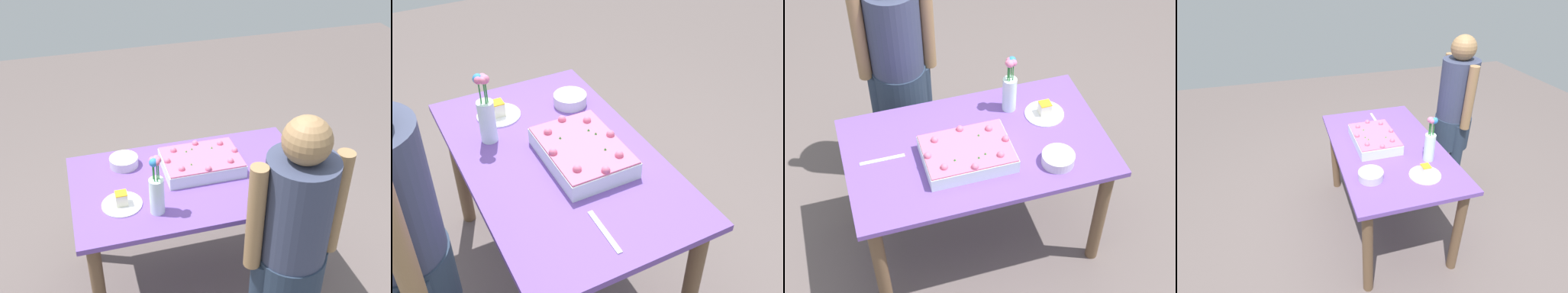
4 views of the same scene
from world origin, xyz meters
TOP-DOWN VIEW (x-y plane):
  - ground_plane at (0.00, 0.00)m, footprint 8.00×8.00m
  - dining_table at (0.00, 0.00)m, footprint 1.34×0.80m
  - sheet_cake at (0.07, 0.08)m, footprint 0.44×0.31m
  - serving_plate_with_slice at (-0.42, -0.12)m, footprint 0.21×0.21m
  - cake_knife at (0.48, -0.04)m, footprint 0.23×0.02m
  - flower_vase at (-0.25, -0.22)m, footprint 0.07×0.07m
  - fruit_bowl at (-0.35, 0.23)m, footprint 0.16×0.16m
  - person_standing at (0.26, -0.70)m, footprint 0.45×0.31m

SIDE VIEW (x-z plane):
  - ground_plane at x=0.00m, z-range 0.00..0.00m
  - dining_table at x=0.00m, z-range 0.25..1.01m
  - cake_knife at x=0.48m, z-range 0.76..0.77m
  - serving_plate_with_slice at x=-0.42m, z-range 0.74..0.82m
  - fruit_bowl at x=-0.35m, z-range 0.76..0.82m
  - sheet_cake at x=0.07m, z-range 0.75..0.86m
  - person_standing at x=0.26m, z-range 0.11..1.60m
  - flower_vase at x=-0.25m, z-range 0.74..1.07m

